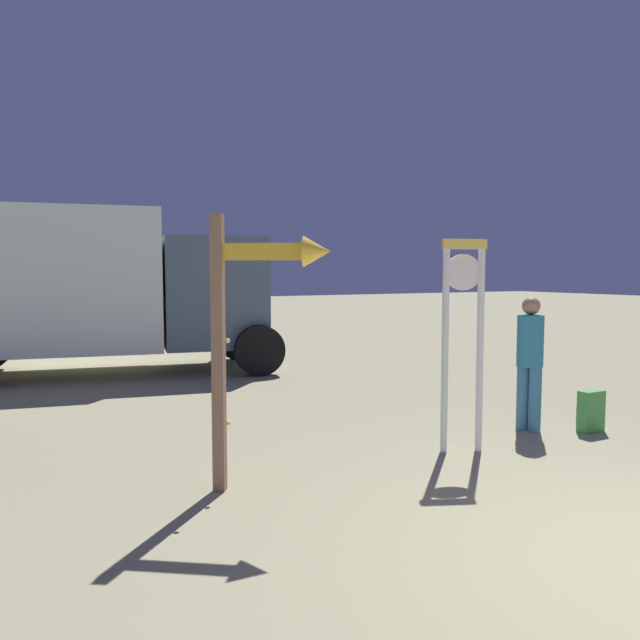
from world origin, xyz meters
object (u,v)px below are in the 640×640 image
(person_near_clock, at_px, (530,356))
(box_truck_near, at_px, (71,285))
(backpack, at_px, (590,412))
(arrow_sign, at_px, (256,308))
(standing_clock, at_px, (463,324))

(person_near_clock, bearing_deg, box_truck_near, 121.68)
(backpack, bearing_deg, arrow_sign, -179.88)
(person_near_clock, bearing_deg, arrow_sign, -173.84)
(standing_clock, bearing_deg, person_near_clock, 12.50)
(person_near_clock, height_order, backpack, person_near_clock)
(arrow_sign, height_order, box_truck_near, box_truck_near)
(person_near_clock, xyz_separation_m, box_truck_near, (-4.15, 6.72, 0.74))
(standing_clock, distance_m, box_truck_near, 7.57)
(backpack, height_order, box_truck_near, box_truck_near)
(standing_clock, relative_size, arrow_sign, 0.94)
(person_near_clock, xyz_separation_m, backpack, (0.59, -0.38, -0.64))
(arrow_sign, height_order, person_near_clock, arrow_sign)
(arrow_sign, relative_size, backpack, 4.85)
(backpack, xyz_separation_m, box_truck_near, (-4.74, 7.10, 1.37))
(arrow_sign, distance_m, box_truck_near, 7.13)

